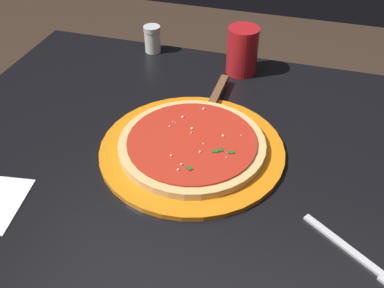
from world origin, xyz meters
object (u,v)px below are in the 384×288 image
Objects in this scene: serving_plate at (192,150)px; parmesan_shaker at (152,39)px; pizza_server at (214,100)px; fork at (357,255)px; pizza at (192,144)px; cup_tall_drink at (242,51)px.

parmesan_shaker is (0.23, -0.39, 0.03)m from serving_plate.
parmesan_shaker is at bearing -43.08° from pizza_server.
fork is 2.20× the size of parmesan_shaker.
serving_plate is 1.26× the size of pizza.
pizza is at bearing 120.51° from parmesan_shaker.
pizza_server is at bearing 80.86° from cup_tall_drink.
pizza is 0.17m from pizza_server.
serving_plate is at bearing 89.26° from pizza_server.
fork is at bearing 151.91° from pizza.
parmesan_shaker is (0.26, -0.04, -0.02)m from cup_tall_drink.
fork is (-0.30, 0.52, -0.06)m from cup_tall_drink.
pizza_server is 1.36× the size of fork.
serving_plate is 2.32× the size of fork.
serving_plate is at bearing -28.09° from fork.
pizza is (-0.00, 0.00, 0.01)m from serving_plate.
cup_tall_drink is at bearing -99.14° from pizza_server.
pizza_server is at bearing -90.73° from pizza.
pizza is at bearing -28.09° from fork.
parmesan_shaker reaches higher than pizza_server.
serving_plate is at bearing 120.51° from parmesan_shaker.
serving_plate is at bearing 85.03° from cup_tall_drink.
fork is (-0.33, 0.17, -0.00)m from serving_plate.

